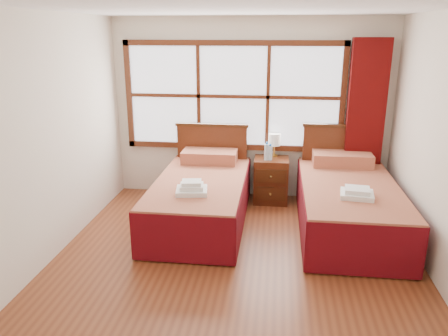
# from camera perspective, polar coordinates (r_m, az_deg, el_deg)

# --- Properties ---
(floor) EXTENTS (4.50, 4.50, 0.00)m
(floor) POSITION_cam_1_polar(r_m,az_deg,el_deg) (4.71, 1.30, -13.08)
(floor) COLOR brown
(floor) RESTS_ON ground
(ceiling) EXTENTS (4.50, 4.50, 0.00)m
(ceiling) POSITION_cam_1_polar(r_m,az_deg,el_deg) (4.07, 1.57, 20.35)
(ceiling) COLOR white
(ceiling) RESTS_ON wall_back
(wall_back) EXTENTS (4.00, 0.00, 4.00)m
(wall_back) POSITION_cam_1_polar(r_m,az_deg,el_deg) (6.40, 3.46, 7.56)
(wall_back) COLOR silver
(wall_back) RESTS_ON floor
(wall_left) EXTENTS (0.00, 4.50, 4.50)m
(wall_left) POSITION_cam_1_polar(r_m,az_deg,el_deg) (4.83, -22.97, 2.95)
(wall_left) COLOR silver
(wall_left) RESTS_ON floor
(window) EXTENTS (3.16, 0.06, 1.56)m
(window) POSITION_cam_1_polar(r_m,az_deg,el_deg) (6.35, 1.19, 9.34)
(window) COLOR white
(window) RESTS_ON wall_back
(curtain) EXTENTS (0.50, 0.16, 2.30)m
(curtain) POSITION_cam_1_polar(r_m,az_deg,el_deg) (6.39, 17.90, 5.54)
(curtain) COLOR #590908
(curtain) RESTS_ON wall_back
(bed_left) EXTENTS (1.14, 2.21, 1.11)m
(bed_left) POSITION_cam_1_polar(r_m,az_deg,el_deg) (5.71, -2.95, -3.71)
(bed_left) COLOR #3E1F0D
(bed_left) RESTS_ON floor
(bed_right) EXTENTS (1.17, 2.28, 1.15)m
(bed_right) POSITION_cam_1_polar(r_m,az_deg,el_deg) (5.69, 15.83, -4.31)
(bed_right) COLOR #3E1F0D
(bed_right) RESTS_ON floor
(nightstand) EXTENTS (0.49, 0.48, 0.65)m
(nightstand) POSITION_cam_1_polar(r_m,az_deg,el_deg) (6.38, 6.15, -1.58)
(nightstand) COLOR #502311
(nightstand) RESTS_ON floor
(towels_left) EXTENTS (0.40, 0.36, 0.15)m
(towels_left) POSITION_cam_1_polar(r_m,az_deg,el_deg) (5.08, -4.24, -2.66)
(towels_left) COLOR white
(towels_left) RESTS_ON bed_left
(towels_right) EXTENTS (0.39, 0.36, 0.11)m
(towels_right) POSITION_cam_1_polar(r_m,az_deg,el_deg) (5.12, 16.98, -3.15)
(towels_right) COLOR white
(towels_right) RESTS_ON bed_right
(lamp) EXTENTS (0.17, 0.17, 0.34)m
(lamp) POSITION_cam_1_polar(r_m,az_deg,el_deg) (6.35, 6.61, 3.63)
(lamp) COLOR gold
(lamp) RESTS_ON nightstand
(bottle_near) EXTENTS (0.07, 0.07, 0.26)m
(bottle_near) POSITION_cam_1_polar(r_m,az_deg,el_deg) (6.18, 5.60, 2.12)
(bottle_near) COLOR silver
(bottle_near) RESTS_ON nightstand
(bottle_far) EXTENTS (0.06, 0.06, 0.23)m
(bottle_far) POSITION_cam_1_polar(r_m,az_deg,el_deg) (6.18, 6.05, 2.00)
(bottle_far) COLOR silver
(bottle_far) RESTS_ON nightstand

